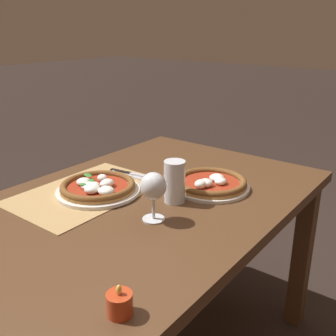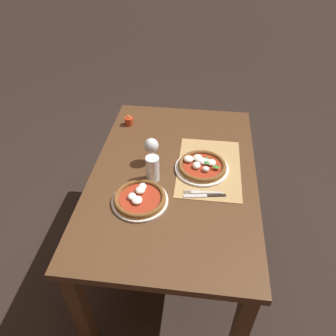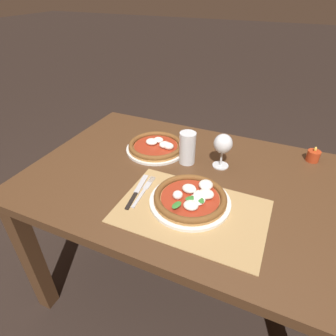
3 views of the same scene
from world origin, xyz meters
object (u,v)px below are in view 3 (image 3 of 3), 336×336
votive_candle (313,156)px  pizza_far (156,146)px  wine_glass (223,145)px  pint_glass (187,148)px  knife (137,191)px  fork (144,191)px  pizza_near (191,198)px

votive_candle → pizza_far: bearing=-163.6°
wine_glass → votive_candle: size_ratio=2.15×
pint_glass → knife: pint_glass is taller
fork → pizza_near: bearing=3.9°
wine_glass → knife: (-0.25, -0.31, -0.10)m
wine_glass → knife: bearing=-128.5°
pizza_near → votive_candle: bearing=51.0°
pizza_far → pint_glass: size_ratio=1.95×
pint_glass → fork: bearing=-105.7°
wine_glass → knife: size_ratio=0.72×
votive_candle → pizza_near: bearing=-129.0°
pizza_far → fork: 0.32m
wine_glass → fork: wine_glass is taller
pizza_far → pint_glass: bearing=-12.7°
pizza_far → votive_candle: 0.72m
votive_candle → knife: bearing=-139.7°
pizza_far → wine_glass: 0.33m
pizza_near → knife: bearing=-173.5°
pizza_near → wine_glass: 0.30m
pizza_far → votive_candle: votive_candle is taller
knife → votive_candle: 0.81m
pint_glass → wine_glass: bearing=11.2°
pizza_far → pint_glass: pint_glass is taller
wine_glass → votive_candle: bearing=30.0°
pizza_near → fork: (-0.19, -0.01, -0.02)m
wine_glass → pizza_far: bearing=178.3°
pizza_near → votive_candle: 0.64m
wine_glass → fork: 0.39m
wine_glass → pint_glass: 0.15m
pizza_far → wine_glass: bearing=-1.7°
knife → votive_candle: votive_candle is taller
pint_glass → fork: size_ratio=0.72×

